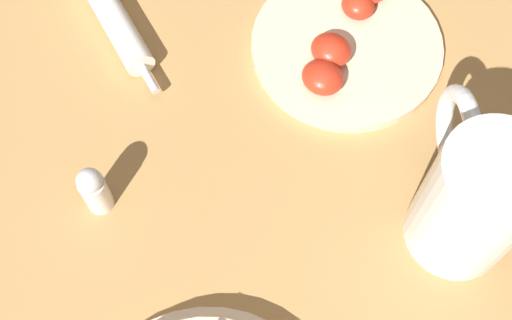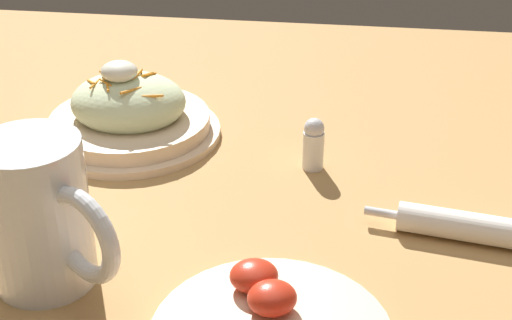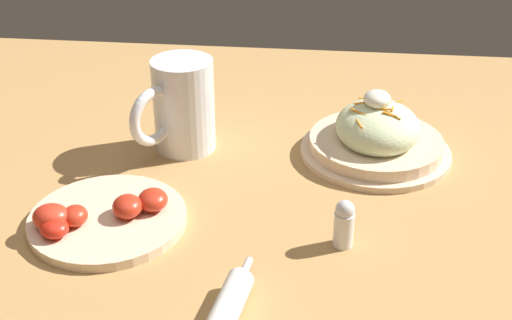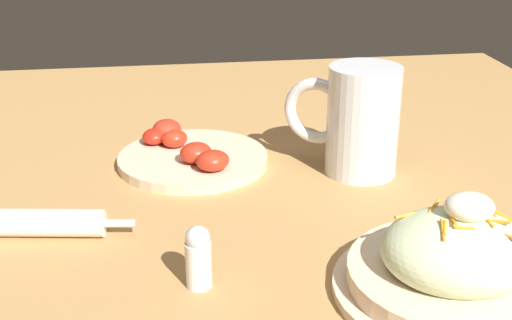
{
  "view_description": "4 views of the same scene",
  "coord_description": "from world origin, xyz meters",
  "px_view_note": "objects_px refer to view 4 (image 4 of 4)",
  "views": [
    {
      "loc": [
        -0.29,
        0.2,
        0.62
      ],
      "look_at": [
        -0.08,
        0.03,
        0.06
      ],
      "focal_mm": 46.7,
      "sensor_mm": 36.0,
      "label": 1
    },
    {
      "loc": [
        0.04,
        -0.63,
        0.45
      ],
      "look_at": [
        -0.05,
        0.02,
        0.08
      ],
      "focal_mm": 51.51,
      "sensor_mm": 36.0,
      "label": 2
    },
    {
      "loc": [
        0.71,
        0.13,
        0.53
      ],
      "look_at": [
        -0.06,
        0.04,
        0.09
      ],
      "focal_mm": 47.29,
      "sensor_mm": 36.0,
      "label": 3
    },
    {
      "loc": [
        0.03,
        0.76,
        0.39
      ],
      "look_at": [
        -0.08,
        0.01,
        0.07
      ],
      "focal_mm": 48.62,
      "sensor_mm": 36.0,
      "label": 4
    }
  ],
  "objects_px": {
    "beer_mug": "(359,127)",
    "napkin_roll": "(25,223)",
    "tomato_plate": "(190,155)",
    "salad_plate": "(457,265)",
    "salt_shaker": "(202,256)"
  },
  "relations": [
    {
      "from": "salad_plate",
      "to": "napkin_roll",
      "type": "relative_size",
      "value": 1.08
    },
    {
      "from": "beer_mug",
      "to": "tomato_plate",
      "type": "bearing_deg",
      "value": -15.36
    },
    {
      "from": "beer_mug",
      "to": "napkin_roll",
      "type": "xyz_separation_m",
      "value": [
        0.43,
        0.12,
        -0.05
      ]
    },
    {
      "from": "beer_mug",
      "to": "napkin_roll",
      "type": "bearing_deg",
      "value": 16.08
    },
    {
      "from": "salad_plate",
      "to": "napkin_roll",
      "type": "bearing_deg",
      "value": -23.05
    },
    {
      "from": "beer_mug",
      "to": "salad_plate",
      "type": "bearing_deg",
      "value": 91.88
    },
    {
      "from": "salad_plate",
      "to": "tomato_plate",
      "type": "height_order",
      "value": "salad_plate"
    },
    {
      "from": "napkin_roll",
      "to": "salad_plate",
      "type": "bearing_deg",
      "value": 156.95
    },
    {
      "from": "salad_plate",
      "to": "beer_mug",
      "type": "relative_size",
      "value": 1.59
    },
    {
      "from": "salad_plate",
      "to": "napkin_roll",
      "type": "height_order",
      "value": "salad_plate"
    },
    {
      "from": "salad_plate",
      "to": "tomato_plate",
      "type": "distance_m",
      "value": 0.44
    },
    {
      "from": "beer_mug",
      "to": "salt_shaker",
      "type": "bearing_deg",
      "value": 47.66
    },
    {
      "from": "salt_shaker",
      "to": "beer_mug",
      "type": "bearing_deg",
      "value": -132.34
    },
    {
      "from": "tomato_plate",
      "to": "salad_plate",
      "type": "bearing_deg",
      "value": 122.65
    },
    {
      "from": "beer_mug",
      "to": "salt_shaker",
      "type": "distance_m",
      "value": 0.35
    }
  ]
}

